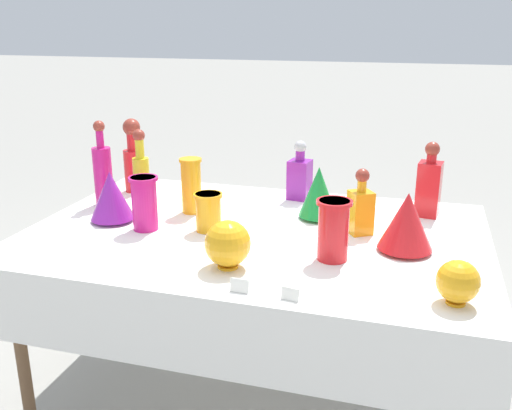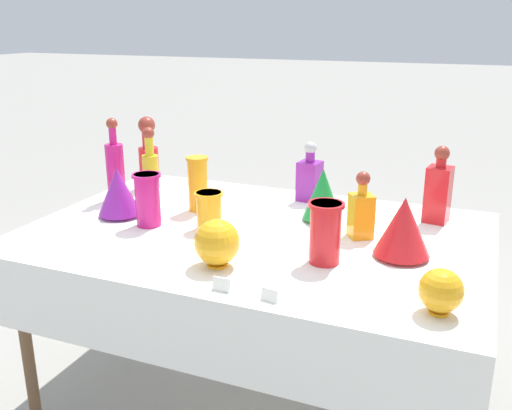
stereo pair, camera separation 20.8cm
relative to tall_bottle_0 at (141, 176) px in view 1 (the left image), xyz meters
name	(u,v)px [view 1 (the left image)]	position (x,y,z in m)	size (l,w,h in m)	color
ground_plane	(256,403)	(0.52, -0.12, -0.90)	(40.00, 40.00, 0.00)	gray
display_table	(254,247)	(0.52, -0.15, -0.19)	(1.66, 1.11, 0.76)	white
tall_bottle_0	(141,176)	(0.00, 0.00, 0.00)	(0.07, 0.07, 0.33)	yellow
tall_bottle_1	(134,159)	(-0.15, 0.23, 0.01)	(0.09, 0.09, 0.33)	red
tall_bottle_2	(103,172)	(-0.18, 0.01, 0.00)	(0.08, 0.08, 0.36)	#C61972
square_decanter_0	(429,185)	(1.12, 0.24, -0.01)	(0.10, 0.10, 0.30)	red
square_decanter_1	(300,176)	(0.59, 0.32, -0.04)	(0.10, 0.10, 0.26)	purple
square_decanter_2	(361,207)	(0.89, -0.03, -0.04)	(0.11, 0.11, 0.24)	orange
slender_vase_0	(333,228)	(0.83, -0.30, -0.03)	(0.12, 0.12, 0.20)	red
slender_vase_1	(191,184)	(0.21, 0.02, -0.02)	(0.09, 0.09, 0.22)	orange
slender_vase_2	(208,210)	(0.35, -0.16, -0.06)	(0.11, 0.11, 0.14)	orange
slender_vase_3	(144,202)	(0.12, -0.21, -0.03)	(0.11, 0.11, 0.20)	#C61972
fluted_vase_0	(318,192)	(0.71, 0.08, -0.03)	(0.15, 0.15, 0.21)	#198C38
fluted_vase_1	(407,221)	(1.05, -0.16, -0.03)	(0.18, 0.18, 0.21)	red
fluted_vase_2	(111,196)	(-0.04, -0.17, -0.04)	(0.17, 0.17, 0.20)	purple
round_bowl_0	(458,282)	(1.21, -0.51, -0.07)	(0.12, 0.12, 0.13)	orange
round_bowl_1	(228,244)	(0.53, -0.46, -0.06)	(0.15, 0.15, 0.15)	orange
price_tag_left	(290,294)	(0.76, -0.61, -0.12)	(0.05, 0.01, 0.04)	white
price_tag_center	(240,286)	(0.61, -0.61, -0.12)	(0.06, 0.01, 0.04)	white
cardboard_box_behind_left	(339,250)	(0.66, 1.23, -0.74)	(0.49, 0.38, 0.40)	tan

